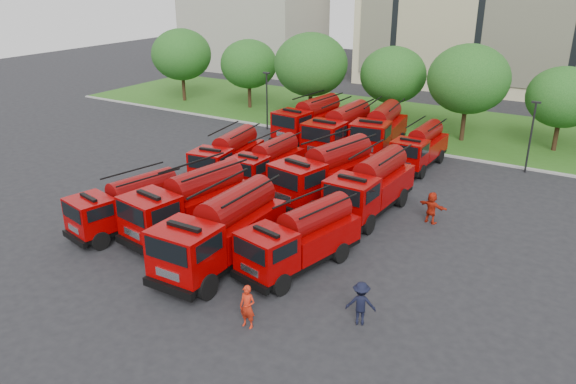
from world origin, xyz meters
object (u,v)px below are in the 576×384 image
(fire_truck_6, at_px, (326,173))
(fire_truck_7, at_px, (371,186))
(firefighter_5, at_px, (430,223))
(firefighter_2, at_px, (285,280))
(firefighter_3, at_px, (360,323))
(fire_truck_3, at_px, (301,238))
(fire_truck_9, at_px, (340,131))
(fire_truck_2, at_px, (222,231))
(fire_truck_8, at_px, (310,120))
(firefighter_0, at_px, (248,326))
(firefighter_1, at_px, (177,275))
(fire_truck_0, at_px, (128,205))
(fire_truck_5, at_px, (267,163))
(fire_truck_10, at_px, (379,130))
(fire_truck_1, at_px, (189,203))
(fire_truck_4, at_px, (228,156))
(fire_truck_11, at_px, (420,147))
(firefighter_4, at_px, (231,222))

(fire_truck_6, distance_m, fire_truck_7, 3.15)
(fire_truck_6, distance_m, firefighter_5, 6.93)
(firefighter_2, relative_size, firefighter_3, 1.00)
(fire_truck_3, relative_size, fire_truck_9, 0.88)
(fire_truck_2, distance_m, fire_truck_9, 19.17)
(fire_truck_8, relative_size, firefighter_5, 4.18)
(fire_truck_6, distance_m, firefighter_0, 14.05)
(fire_truck_7, height_order, firefighter_0, fire_truck_7)
(fire_truck_6, xyz_separation_m, firefighter_3, (7.37, -10.89, -1.81))
(fire_truck_3, distance_m, firefighter_1, 6.15)
(fire_truck_0, relative_size, fire_truck_5, 1.06)
(fire_truck_2, relative_size, firefighter_5, 4.26)
(firefighter_0, bearing_deg, fire_truck_8, 110.55)
(fire_truck_10, xyz_separation_m, firefighter_1, (-0.54, -22.92, -1.77))
(fire_truck_6, height_order, firefighter_2, fire_truck_6)
(fire_truck_3, distance_m, firefighter_2, 2.13)
(fire_truck_1, height_order, firefighter_3, fire_truck_1)
(fire_truck_5, distance_m, firefighter_5, 11.46)
(fire_truck_2, xyz_separation_m, fire_truck_7, (3.55, 9.57, -0.10))
(fire_truck_0, bearing_deg, fire_truck_7, 53.70)
(firefighter_0, bearing_deg, fire_truck_7, 88.45)
(fire_truck_6, bearing_deg, fire_truck_0, -115.72)
(fire_truck_0, bearing_deg, fire_truck_4, 104.54)
(fire_truck_2, xyz_separation_m, firefighter_1, (-1.26, -1.99, -1.80))
(fire_truck_4, bearing_deg, firefighter_5, -7.64)
(fire_truck_11, bearing_deg, firefighter_2, -88.86)
(fire_truck_5, relative_size, fire_truck_11, 0.98)
(fire_truck_4, distance_m, firefighter_1, 13.42)
(fire_truck_8, bearing_deg, fire_truck_9, -22.38)
(fire_truck_7, xyz_separation_m, fire_truck_8, (-10.52, 11.38, 0.03))
(fire_truck_3, xyz_separation_m, fire_truck_7, (0.19, 7.80, 0.16))
(fire_truck_9, xyz_separation_m, firefighter_4, (0.51, -14.80, -1.83))
(firefighter_5, bearing_deg, fire_truck_8, -24.23)
(fire_truck_2, distance_m, fire_truck_8, 22.08)
(fire_truck_7, bearing_deg, fire_truck_0, -136.66)
(fire_truck_10, height_order, fire_truck_11, fire_truck_10)
(fire_truck_7, distance_m, firefighter_1, 12.63)
(firefighter_2, bearing_deg, fire_truck_11, -5.81)
(fire_truck_0, bearing_deg, fire_truck_10, 85.78)
(fire_truck_6, bearing_deg, fire_truck_9, 123.28)
(fire_truck_10, bearing_deg, fire_truck_4, -127.51)
(fire_truck_10, bearing_deg, firefighter_4, -103.37)
(fire_truck_2, height_order, fire_truck_7, fire_truck_2)
(fire_truck_7, height_order, firefighter_5, fire_truck_7)
(fire_truck_3, xyz_separation_m, firefighter_3, (4.44, -2.78, -1.55))
(fire_truck_2, distance_m, firefighter_1, 2.97)
(fire_truck_6, xyz_separation_m, fire_truck_8, (-7.39, 11.07, -0.08))
(firefighter_1, bearing_deg, fire_truck_7, 92.33)
(fire_truck_8, relative_size, fire_truck_10, 0.97)
(fire_truck_7, bearing_deg, fire_truck_11, 94.06)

